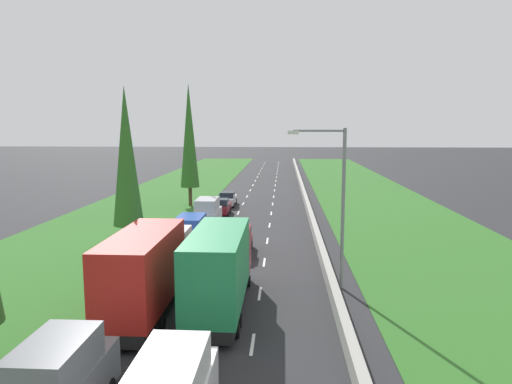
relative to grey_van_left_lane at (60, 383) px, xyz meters
name	(u,v)px	position (x,y,z in m)	size (l,w,h in m)	color
ground_plane	(261,193)	(3.70, 50.72, -1.40)	(300.00, 300.00, 0.00)	#28282B
grass_verge_left	(171,192)	(-8.95, 50.72, -1.38)	(14.00, 140.00, 0.04)	#2D6623
grass_verge_right	(367,194)	(18.05, 50.72, -1.38)	(14.00, 140.00, 0.04)	#2D6623
median_barrier	(303,191)	(9.40, 50.72, -0.97)	(0.44, 120.00, 0.85)	#9E9B93
lane_markings	(261,193)	(3.70, 50.72, -1.39)	(3.64, 116.00, 0.01)	white
grey_van_left_lane	(60,383)	(0.00, 0.00, 0.00)	(1.96, 4.90, 2.82)	slate
red_box_truck_left_lane	(148,270)	(0.18, 8.80, 0.78)	(2.46, 9.40, 4.18)	black
green_box_truck_centre_lane	(220,267)	(3.62, 9.36, 0.78)	(2.46, 9.40, 4.18)	black
blue_van_left_lane	(191,235)	(0.16, 19.41, 0.00)	(1.96, 4.90, 2.82)	#1E47B7
silver_van_left_lane	(208,214)	(0.02, 27.56, 0.00)	(1.96, 4.90, 2.82)	silver
maroon_hatchback_left_lane	(221,207)	(0.29, 34.58, -0.56)	(1.74, 3.90, 1.72)	maroon
silver_sedan_left_lane	(228,199)	(0.27, 40.27, -0.59)	(1.82, 4.50, 1.64)	silver
maroon_sedan_centre_lane	(238,243)	(3.51, 19.76, -0.59)	(1.82, 4.50, 1.64)	maroon
poplar_tree_second	(126,157)	(-4.16, 18.93, 5.59)	(2.10, 2.10, 11.88)	#4C3823
poplar_tree_third	(189,136)	(-4.04, 40.07, 6.63)	(2.15, 2.15, 13.95)	#4C3823
street_light_mast	(337,197)	(9.65, 12.92, 3.83)	(3.20, 0.28, 9.00)	gray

